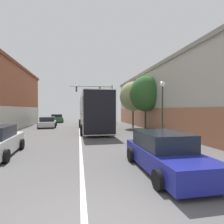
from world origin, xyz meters
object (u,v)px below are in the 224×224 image
Objects in this scene: parked_car_left_mid at (48,122)px; traffic_signal_gantry at (100,95)px; street_lamp at (162,102)px; street_tree_far at (133,96)px; street_tree_near at (145,94)px; hatchback_foreground at (164,153)px; bus at (93,110)px; parked_car_left_near at (57,118)px.

parked_car_left_mid is 11.03m from traffic_signal_gantry.
street_tree_far is at bearing 87.22° from street_lamp.
street_lamp is 6.01m from street_tree_near.
street_tree_near is at bearing -18.09° from hatchback_foreground.
hatchback_foreground reaches higher than parked_car_left_mid.
street_tree_far is (4.87, 1.77, 1.65)m from bus.
street_tree_near is (1.02, 5.82, 1.09)m from street_lamp.
traffic_signal_gantry is at bearing 105.23° from street_tree_near.
street_lamp is at bearing -25.81° from hatchback_foreground.
street_tree_near reaches higher than hatchback_foreground.
parked_car_left_mid is 0.84× the size of street_tree_far.
traffic_signal_gantry is 1.27× the size of street_tree_near.
street_lamp is 0.77× the size of street_tree_far.
street_lamp is at bearing -146.13° from bus.
street_tree_far reaches higher than parked_car_left_mid.
bus is at bearing 124.68° from street_lamp.
traffic_signal_gantry is 18.41m from street_lamp.
hatchback_foreground is at bearing -162.86° from parked_car_left_mid.
parked_car_left_mid is 12.40m from street_tree_near.
hatchback_foreground is (1.52, -12.44, -1.46)m from bus.
bus is 14.22m from parked_car_left_near.
parked_car_left_mid is at bearing -136.15° from traffic_signal_gantry.
hatchback_foreground is 24.47m from traffic_signal_gantry.
bus is 7.14m from parked_car_left_mid.
traffic_signal_gantry is (0.61, 24.14, 3.98)m from hatchback_foreground.
street_lamp reaches higher than bus.
traffic_signal_gantry is at bearing 97.36° from street_lamp.
parked_car_left_mid is at bearing 22.28° from hatchback_foreground.
bus is 1.83× the size of street_tree_near.
parked_car_left_near is at bearing 131.63° from street_tree_far.
traffic_signal_gantry reaches higher than parked_car_left_mid.
hatchback_foreground is 26.46m from parked_car_left_near.
street_lamp is (4.47, -6.47, 0.66)m from bus.
street_tree_far reaches higher than bus.
street_tree_far is (10.15, -2.80, 3.14)m from parked_car_left_mid.
bus is 2.49× the size of street_lamp.
bus is 12.15m from traffic_signal_gantry.
street_tree_near is 2.50m from street_tree_far.
traffic_signal_gantry reaches higher than bus.
street_lamp is (9.75, -11.04, 2.15)m from parked_car_left_mid.
bus reaches higher than parked_car_left_near.
traffic_signal_gantry is at bearing 105.47° from street_tree_far.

